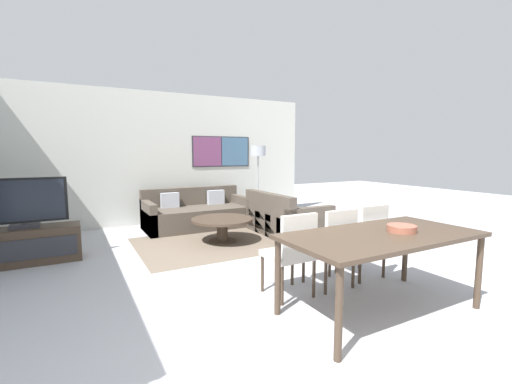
# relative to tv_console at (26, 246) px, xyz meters

# --- Properties ---
(ground_plane) EXTENTS (24.00, 24.00, 0.00)m
(ground_plane) POSITION_rel_tv_console_xyz_m (2.32, -4.09, -0.25)
(ground_plane) COLOR #B2B2B7
(wall_back) EXTENTS (6.91, 0.09, 2.80)m
(wall_back) POSITION_rel_tv_console_xyz_m (2.36, 1.88, 1.15)
(wall_back) COLOR silver
(wall_back) RESTS_ON ground_plane
(area_rug) EXTENTS (2.81, 2.01, 0.01)m
(area_rug) POSITION_rel_tv_console_xyz_m (2.82, -0.24, -0.25)
(area_rug) COLOR #706051
(area_rug) RESTS_ON ground_plane
(tv_console) EXTENTS (1.35, 0.48, 0.50)m
(tv_console) POSITION_rel_tv_console_xyz_m (0.00, 0.00, 0.00)
(tv_console) COLOR #423326
(tv_console) RESTS_ON ground_plane
(television) EXTENTS (1.07, 0.20, 0.69)m
(television) POSITION_rel_tv_console_xyz_m (0.00, 0.00, 0.59)
(television) COLOR #2D2D33
(television) RESTS_ON tv_console
(sofa_main) EXTENTS (2.09, 0.99, 0.79)m
(sofa_main) POSITION_rel_tv_console_xyz_m (2.82, 1.13, 0.01)
(sofa_main) COLOR #51473D
(sofa_main) RESTS_ON ground_plane
(sofa_side) EXTENTS (0.99, 1.55, 0.79)m
(sofa_side) POSITION_rel_tv_console_xyz_m (4.08, -0.24, 0.01)
(sofa_side) COLOR #51473D
(sofa_side) RESTS_ON ground_plane
(coffee_table) EXTENTS (1.05, 1.05, 0.41)m
(coffee_table) POSITION_rel_tv_console_xyz_m (2.82, -0.24, 0.06)
(coffee_table) COLOR #423326
(coffee_table) RESTS_ON ground_plane
(dining_table) EXTENTS (1.92, 0.96, 0.77)m
(dining_table) POSITION_rel_tv_console_xyz_m (3.15, -3.34, 0.45)
(dining_table) COLOR #423326
(dining_table) RESTS_ON ground_plane
(dining_chair_left) EXTENTS (0.46, 0.46, 0.91)m
(dining_chair_left) POSITION_rel_tv_console_xyz_m (2.59, -2.67, 0.27)
(dining_chair_left) COLOR beige
(dining_chair_left) RESTS_ON ground_plane
(dining_chair_centre) EXTENTS (0.46, 0.46, 0.91)m
(dining_chair_centre) POSITION_rel_tv_console_xyz_m (3.15, -2.67, 0.27)
(dining_chair_centre) COLOR beige
(dining_chair_centre) RESTS_ON ground_plane
(dining_chair_right) EXTENTS (0.46, 0.46, 0.91)m
(dining_chair_right) POSITION_rel_tv_console_xyz_m (3.71, -2.62, 0.27)
(dining_chair_right) COLOR beige
(dining_chair_right) RESTS_ON ground_plane
(fruit_bowl) EXTENTS (0.28, 0.28, 0.06)m
(fruit_bowl) POSITION_rel_tv_console_xyz_m (3.37, -3.39, 0.56)
(fruit_bowl) COLOR #995642
(fruit_bowl) RESTS_ON dining_table
(floor_lamp) EXTENTS (0.33, 0.33, 1.67)m
(floor_lamp) POSITION_rel_tv_console_xyz_m (4.22, 1.02, 1.17)
(floor_lamp) COLOR #2D2D33
(floor_lamp) RESTS_ON ground_plane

